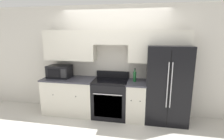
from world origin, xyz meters
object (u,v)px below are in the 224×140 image
(oven_range, at_px, (110,98))
(refrigerator, at_px, (167,84))
(microwave, at_px, (60,71))
(bottle, at_px, (135,76))

(oven_range, distance_m, refrigerator, 1.33)
(refrigerator, height_order, microwave, refrigerator)
(oven_range, relative_size, microwave, 1.89)
(oven_range, xyz_separation_m, microwave, (-1.28, 0.04, 0.58))
(oven_range, height_order, bottle, bottle)
(oven_range, height_order, microwave, microwave)
(microwave, bearing_deg, bottle, -0.50)
(bottle, bearing_deg, microwave, 179.50)
(oven_range, bearing_deg, refrigerator, 3.04)
(oven_range, relative_size, bottle, 3.42)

